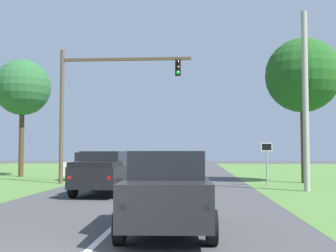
% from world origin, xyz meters
% --- Properties ---
extents(ground_plane, '(120.00, 120.00, 0.00)m').
position_xyz_m(ground_plane, '(0.00, 9.69, 0.00)').
color(ground_plane, '#424244').
extents(red_suv_near, '(2.24, 4.64, 1.91)m').
position_xyz_m(red_suv_near, '(1.40, 3.96, 1.01)').
color(red_suv_near, black).
rests_on(red_suv_near, ground_plane).
extents(pickup_truck_lead, '(2.33, 4.99, 1.88)m').
position_xyz_m(pickup_truck_lead, '(-1.89, 12.23, 0.97)').
color(pickup_truck_lead, black).
rests_on(pickup_truck_lead, ground_plane).
extents(traffic_light, '(7.68, 0.40, 7.82)m').
position_xyz_m(traffic_light, '(-3.75, 18.10, 5.17)').
color(traffic_light, brown).
rests_on(traffic_light, ground_plane).
extents(keep_moving_sign, '(0.60, 0.09, 2.45)m').
position_xyz_m(keep_moving_sign, '(5.93, 17.20, 1.57)').
color(keep_moving_sign, gray).
rests_on(keep_moving_sign, ground_plane).
extents(oak_tree_right, '(4.42, 4.42, 8.60)m').
position_xyz_m(oak_tree_right, '(8.46, 19.36, 6.36)').
color(oak_tree_right, '#4C351E').
rests_on(oak_tree_right, ground_plane).
extents(crossing_suv_far, '(4.69, 2.06, 1.78)m').
position_xyz_m(crossing_suv_far, '(-3.89, 20.73, 0.93)').
color(crossing_suv_far, silver).
rests_on(crossing_suv_far, ground_plane).
extents(utility_pole_right, '(0.28, 0.28, 8.59)m').
position_xyz_m(utility_pole_right, '(7.30, 14.23, 4.30)').
color(utility_pole_right, '#9E998E').
rests_on(utility_pole_right, ground_plane).
extents(extra_tree_1, '(4.10, 4.10, 8.61)m').
position_xyz_m(extra_tree_1, '(-10.64, 24.19, 6.52)').
color(extra_tree_1, '#4C351E').
rests_on(extra_tree_1, ground_plane).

